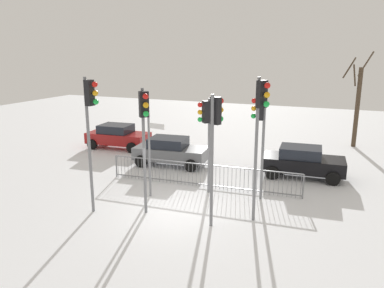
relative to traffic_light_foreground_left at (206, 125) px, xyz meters
name	(u,v)px	position (x,y,z in m)	size (l,w,h in m)	color
ground_plane	(176,211)	(-0.38, -2.20, -2.96)	(60.00, 60.00, 0.00)	white
traffic_light_foreground_left	(206,125)	(0.00, 0.00, 0.00)	(0.47, 0.46, 4.04)	slate
traffic_light_mid_right	(144,124)	(-1.27, -2.84, 0.44)	(0.47, 0.47, 4.65)	slate
traffic_light_foreground_right	(260,124)	(2.19, 0.17, 0.17)	(0.56, 0.37, 4.28)	slate
traffic_light_rear_right	(215,131)	(1.32, -2.73, 0.37)	(0.38, 0.54, 4.55)	slate
traffic_light_mid_left	(90,116)	(-3.12, -3.40, 0.71)	(0.57, 0.32, 5.02)	slate
traffic_light_rear_left	(260,119)	(2.63, -1.94, 0.74)	(0.49, 0.44, 5.07)	slate
direction_sign_post	(151,153)	(-1.93, -1.24, -1.09)	(0.79, 0.16, 3.36)	slate
pedestrian_guard_railing	(202,175)	(-0.38, 0.61, -2.41)	(8.68, 0.54, 1.07)	slate
car_red_near	(118,136)	(-7.73, 5.18, -2.20)	(3.91, 2.15, 1.47)	maroon
car_black_far	(302,161)	(3.56, 3.76, -2.20)	(3.91, 2.15, 1.47)	black
car_grey_mid	(170,151)	(-3.14, 3.15, -2.20)	(3.95, 2.25, 1.47)	slate
bare_tree_left	(357,103)	(5.89, 11.16, -0.23)	(1.68, 1.51, 5.89)	#473828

